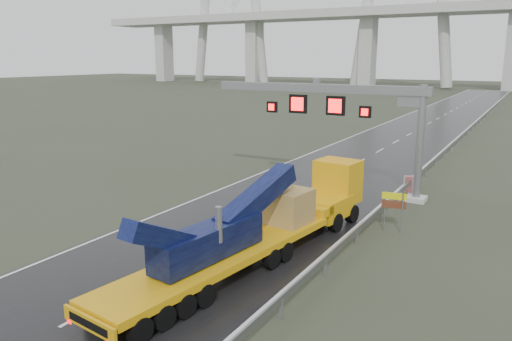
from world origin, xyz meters
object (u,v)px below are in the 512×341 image
Objects in this scene: sign_gantry at (346,108)px; heavy_haul_truck at (274,219)px; exit_sign_pair at (394,204)px; striped_barrier at (409,184)px.

heavy_haul_truck is (0.89, -11.63, -4.07)m from sign_gantry.
sign_gantry is at bearing 119.46° from exit_sign_pair.
sign_gantry is 13.45× the size of striped_barrier.
striped_barrier is at bearing 26.52° from sign_gantry.
striped_barrier is (3.90, 1.94, -5.06)m from sign_gantry.
sign_gantry reaches higher than heavy_haul_truck.
exit_sign_pair is at bearing -51.68° from sign_gantry.
exit_sign_pair is at bearing -102.57° from striped_barrier.
exit_sign_pair is 1.91× the size of striped_barrier.
striped_barrier is at bearing 88.72° from exit_sign_pair.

